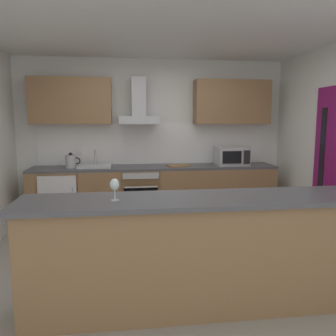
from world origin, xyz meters
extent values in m
cube|color=gray|center=(0.00, 0.00, -0.01)|extent=(5.35, 5.00, 0.02)
cube|color=white|center=(0.00, 0.00, 2.61)|extent=(5.35, 5.00, 0.02)
cube|color=white|center=(0.00, 2.06, 1.30)|extent=(5.35, 0.12, 2.60)
cube|color=white|center=(0.00, 1.99, 1.23)|extent=(3.70, 0.02, 0.66)
cube|color=olive|center=(0.00, 1.68, 0.43)|extent=(3.83, 0.60, 0.86)
cube|color=#4C4C51|center=(0.00, 1.68, 0.88)|extent=(3.83, 0.60, 0.04)
cube|color=olive|center=(0.13, -0.88, 0.47)|extent=(2.89, 0.52, 0.94)
cube|color=#4C4C51|center=(0.13, -0.88, 0.96)|extent=(2.99, 0.64, 0.04)
cube|color=olive|center=(-1.28, 1.83, 1.91)|extent=(1.23, 0.32, 0.70)
cube|color=olive|center=(1.28, 1.83, 1.91)|extent=(1.23, 0.32, 0.70)
cube|color=#7A1456|center=(2.16, 0.35, 1.02)|extent=(0.04, 0.85, 2.05)
cube|color=black|center=(2.14, 0.58, 1.13)|extent=(0.01, 0.11, 1.31)
cube|color=slate|center=(-0.24, 1.66, 0.46)|extent=(0.60, 0.56, 0.80)
cube|color=black|center=(-0.24, 1.37, 0.40)|extent=(0.50, 0.02, 0.48)
cube|color=#B7BABC|center=(-0.24, 1.37, 0.80)|extent=(0.54, 0.02, 0.09)
cylinder|color=#B7BABC|center=(-0.24, 1.33, 0.64)|extent=(0.49, 0.02, 0.02)
cube|color=white|center=(-1.45, 1.66, 0.42)|extent=(0.58, 0.56, 0.85)
cube|color=silver|center=(-1.45, 1.37, 0.43)|extent=(0.55, 0.02, 0.80)
cylinder|color=#B7BABC|center=(-1.23, 1.35, 0.47)|extent=(0.02, 0.02, 0.38)
cube|color=#B7BABC|center=(1.24, 1.63, 1.05)|extent=(0.50, 0.36, 0.30)
cube|color=black|center=(1.18, 1.44, 1.05)|extent=(0.30, 0.02, 0.19)
cube|color=black|center=(1.42, 1.44, 1.05)|extent=(0.10, 0.01, 0.21)
cube|color=silver|center=(-0.93, 1.66, 0.92)|extent=(0.50, 0.40, 0.04)
cylinder|color=#B7BABC|center=(-0.93, 1.79, 1.03)|extent=(0.03, 0.03, 0.26)
cylinder|color=#B7BABC|center=(-0.93, 1.71, 1.15)|extent=(0.03, 0.16, 0.03)
cylinder|color=#B7BABC|center=(-1.28, 1.62, 1.00)|extent=(0.15, 0.15, 0.20)
sphere|color=black|center=(-1.28, 1.62, 1.11)|extent=(0.06, 0.06, 0.06)
cone|color=#B7BABC|center=(-1.38, 1.62, 1.04)|extent=(0.09, 0.04, 0.07)
torus|color=black|center=(-1.19, 1.62, 1.01)|extent=(0.11, 0.02, 0.11)
cube|color=#B7BABC|center=(-0.24, 1.76, 1.62)|extent=(0.62, 0.45, 0.12)
cube|color=#B7BABC|center=(-0.24, 1.81, 1.98)|extent=(0.22, 0.22, 0.60)
cylinder|color=silver|center=(-0.56, -0.89, 0.98)|extent=(0.07, 0.07, 0.01)
cylinder|color=silver|center=(-0.56, -0.89, 1.03)|extent=(0.01, 0.01, 0.09)
ellipsoid|color=silver|center=(-0.56, -0.89, 1.11)|extent=(0.08, 0.08, 0.10)
cube|color=#9E7247|center=(0.36, 1.63, 0.91)|extent=(0.39, 0.31, 0.02)
camera|label=1|loc=(-0.49, -3.57, 1.62)|focal=35.96mm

